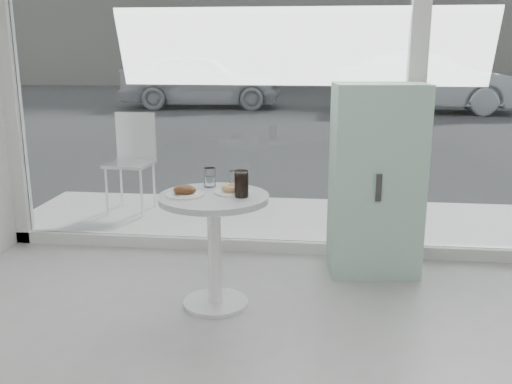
# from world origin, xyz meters

# --- Properties ---
(storefront) EXTENTS (5.00, 0.14, 3.00)m
(storefront) POSITION_xyz_m (0.07, 3.00, 1.71)
(storefront) COLOR white
(storefront) RESTS_ON ground
(main_table) EXTENTS (0.72, 0.72, 0.77)m
(main_table) POSITION_xyz_m (-0.50, 1.90, 0.55)
(main_table) COLOR white
(main_table) RESTS_ON ground
(patio_deck) EXTENTS (5.60, 1.60, 0.05)m
(patio_deck) POSITION_xyz_m (0.00, 3.80, 0.03)
(patio_deck) COLOR white
(patio_deck) RESTS_ON ground
(street) EXTENTS (40.00, 24.00, 0.00)m
(street) POSITION_xyz_m (0.00, 16.00, -0.00)
(street) COLOR #353535
(street) RESTS_ON ground
(mint_cabinet) EXTENTS (0.71, 0.51, 1.45)m
(mint_cabinet) POSITION_xyz_m (0.60, 2.66, 0.72)
(mint_cabinet) COLOR #9FCBB4
(mint_cabinet) RESTS_ON ground
(patio_chair) EXTENTS (0.46, 0.46, 1.00)m
(patio_chair) POSITION_xyz_m (-1.75, 3.98, 0.62)
(patio_chair) COLOR white
(patio_chair) RESTS_ON patio_deck
(car_white) EXTENTS (4.74, 2.27, 1.56)m
(car_white) POSITION_xyz_m (-3.32, 14.81, 0.78)
(car_white) COLOR silver
(car_white) RESTS_ON street
(car_silver) EXTENTS (4.90, 1.87, 1.59)m
(car_silver) POSITION_xyz_m (2.88, 14.27, 0.80)
(car_silver) COLOR #AEB1B6
(car_silver) RESTS_ON street
(plate_fritter) EXTENTS (0.24, 0.24, 0.07)m
(plate_fritter) POSITION_xyz_m (-0.68, 1.86, 0.80)
(plate_fritter) COLOR white
(plate_fritter) RESTS_ON main_table
(plate_donut) EXTENTS (0.23, 0.23, 0.06)m
(plate_donut) POSITION_xyz_m (-0.39, 1.97, 0.79)
(plate_donut) COLOR white
(plate_donut) RESTS_ON main_table
(water_tumbler_a) EXTENTS (0.08, 0.08, 0.13)m
(water_tumbler_a) POSITION_xyz_m (-0.57, 2.13, 0.83)
(water_tumbler_a) COLOR white
(water_tumbler_a) RESTS_ON main_table
(water_tumbler_b) EXTENTS (0.08, 0.08, 0.12)m
(water_tumbler_b) POSITION_xyz_m (-0.39, 2.08, 0.83)
(water_tumbler_b) COLOR white
(water_tumbler_b) RESTS_ON main_table
(cola_glass) EXTENTS (0.09, 0.09, 0.17)m
(cola_glass) POSITION_xyz_m (-0.31, 1.88, 0.85)
(cola_glass) COLOR white
(cola_glass) RESTS_ON main_table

